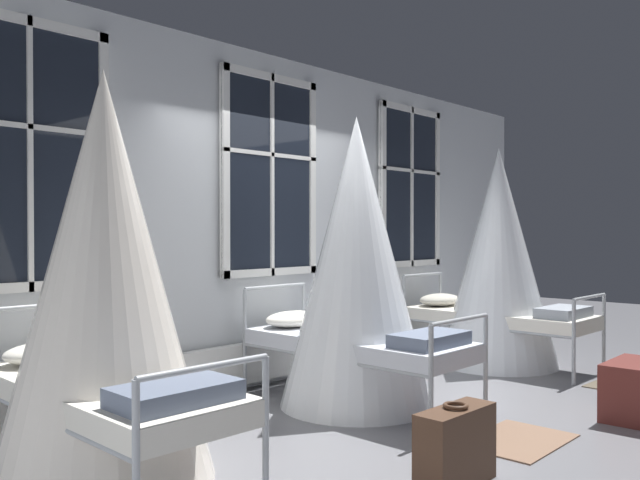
# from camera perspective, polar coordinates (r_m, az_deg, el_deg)

# --- Properties ---
(ground) EXTENTS (19.17, 19.17, 0.00)m
(ground) POSITION_cam_1_polar(r_m,az_deg,el_deg) (5.58, 4.89, -14.24)
(ground) COLOR slate
(back_wall_with_windows) EXTENTS (9.44, 0.10, 3.12)m
(back_wall_with_windows) POSITION_cam_1_polar(r_m,az_deg,el_deg) (6.32, -4.93, 1.82)
(back_wall_with_windows) COLOR silver
(back_wall_with_windows) RESTS_ON ground
(window_bank) EXTENTS (5.71, 0.10, 2.85)m
(window_bank) POSITION_cam_1_polar(r_m,az_deg,el_deg) (6.24, -4.18, -1.87)
(window_bank) COLOR black
(window_bank) RESTS_ON ground
(cot_first) EXTENTS (1.27, 2.02, 2.38)m
(cot_first) POSITION_cam_1_polar(r_m,az_deg,el_deg) (4.02, -18.11, -3.52)
(cot_first) COLOR #9EA3A8
(cot_first) RESTS_ON ground
(cot_second) EXTENTS (1.27, 2.01, 2.39)m
(cot_second) POSITION_cam_1_polar(r_m,az_deg,el_deg) (5.48, 3.14, -2.29)
(cot_second) COLOR #9EA3A8
(cot_second) RESTS_ON ground
(cot_third) EXTENTS (1.27, 2.01, 2.34)m
(cot_third) POSITION_cam_1_polar(r_m,az_deg,el_deg) (7.40, 15.10, -1.72)
(cot_third) COLOR #9EA3A8
(cot_third) RESTS_ON ground
(rug_second) EXTENTS (0.80, 0.57, 0.01)m
(rug_second) POSITION_cam_1_polar(r_m,az_deg,el_deg) (4.94, 16.63, -16.18)
(rug_second) COLOR brown
(rug_second) RESTS_ON ground
(rug_third) EXTENTS (0.82, 0.58, 0.01)m
(rug_third) POSITION_cam_1_polar(r_m,az_deg,el_deg) (6.99, 25.04, -11.19)
(rug_third) COLOR brown
(rug_third) RESTS_ON ground
(suitcase_dark) EXTENTS (0.56, 0.22, 0.47)m
(suitcase_dark) POSITION_cam_1_polar(r_m,az_deg,el_deg) (4.00, 11.59, -17.02)
(suitcase_dark) COLOR #472D1E
(suitcase_dark) RESTS_ON ground
(travel_trunk) EXTENTS (0.65, 0.41, 0.44)m
(travel_trunk) POSITION_cam_1_polar(r_m,az_deg,el_deg) (5.76, 25.73, -11.59)
(travel_trunk) COLOR #5B231E
(travel_trunk) RESTS_ON ground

